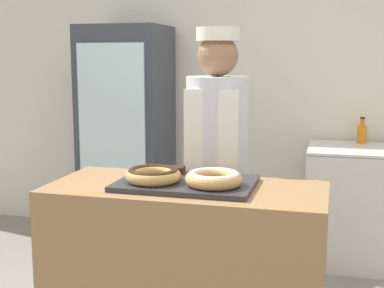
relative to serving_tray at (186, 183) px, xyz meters
name	(u,v)px	position (x,y,z in m)	size (l,w,h in m)	color
wall_back	(255,79)	(0.00, 2.13, 0.39)	(8.00, 0.06, 2.70)	silver
display_counter	(187,283)	(0.00, 0.00, -0.48)	(1.28, 0.58, 0.94)	#997047
serving_tray	(186,183)	(0.00, 0.00, 0.00)	(0.62, 0.43, 0.02)	#2D2D33
donut_chocolate_glaze	(153,174)	(-0.14, -0.06, 0.05)	(0.25, 0.25, 0.06)	tan
donut_light_glaze	(214,178)	(0.14, -0.06, 0.05)	(0.25, 0.25, 0.06)	tan
brownie_back_left	(177,170)	(-0.09, 0.15, 0.03)	(0.07, 0.07, 0.03)	#382111
brownie_back_right	(213,172)	(0.09, 0.15, 0.03)	(0.07, 0.07, 0.03)	#382111
baker_person	(217,172)	(0.03, 0.52, -0.05)	(0.34, 0.34, 1.69)	#4C4C51
beverage_fridge	(127,136)	(-1.00, 1.74, -0.07)	(0.66, 0.61, 1.78)	#333842
chest_freezer	(377,206)	(0.98, 1.75, -0.52)	(1.03, 0.64, 0.87)	silver
bottle_orange_b	(362,133)	(0.86, 1.97, -0.01)	(0.07, 0.07, 0.20)	orange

